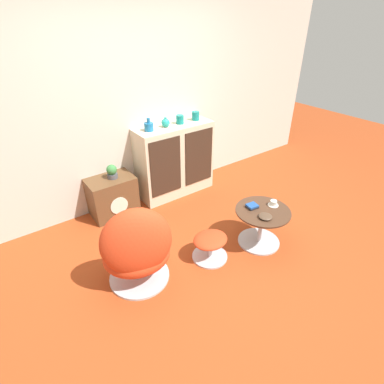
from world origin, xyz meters
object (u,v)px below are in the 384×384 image
egg_chair (137,250)px  book_stack (252,206)px  ottoman (210,243)px  teacup (273,203)px  coffee_table (261,224)px  potted_plant (112,172)px  vase_inner_right (180,119)px  sideboard (175,160)px  vase_leftmost (149,126)px  bowl (265,216)px  tv_console (113,196)px  vase_inner_left (166,123)px  vase_rightmost (196,116)px

egg_chair → book_stack: (1.32, -0.17, 0.05)m
ottoman → teacup: teacup is taller
coffee_table → potted_plant: bearing=124.6°
vase_inner_right → potted_plant: size_ratio=0.64×
sideboard → book_stack: 1.41m
egg_chair → vase_leftmost: size_ratio=5.54×
sideboard → potted_plant: 0.92m
vase_leftmost → book_stack: size_ratio=1.26×
bowl → coffee_table: bearing=51.1°
tv_console → vase_inner_right: bearing=-0.4°
potted_plant → bowl: (0.97, -1.63, -0.14)m
sideboard → coffee_table: sideboard is taller
bowl → vase_leftmost: bearing=104.5°
potted_plant → book_stack: bearing=-54.9°
sideboard → vase_leftmost: 0.66m
vase_inner_right → book_stack: bearing=-90.8°
teacup → ottoman: bearing=169.9°
tv_console → vase_inner_left: size_ratio=4.62×
egg_chair → vase_inner_left: 1.79m
sideboard → teacup: sideboard is taller
vase_leftmost → ottoman: bearing=-94.4°
egg_chair → ottoman: 0.81m
vase_leftmost → vase_inner_right: 0.47m
potted_plant → tv_console: bearing=-178.8°
egg_chair → vase_inner_left: vase_inner_left is taller
tv_console → vase_inner_right: 1.33m
potted_plant → bowl: potted_plant is taller
coffee_table → bowl: (-0.08, -0.10, 0.20)m
egg_chair → bowl: size_ratio=6.21×
egg_chair → potted_plant: 1.30m
sideboard → tv_console: (-0.95, 0.01, -0.25)m
ottoman → bowl: (0.53, -0.25, 0.27)m
tv_console → vase_leftmost: size_ratio=3.56×
tv_console → vase_inner_left: bearing=-0.5°
vase_leftmost → bowl: size_ratio=1.12×
sideboard → ottoman: (-0.47, -1.37, -0.31)m
vase_rightmost → bowl: (-0.30, -1.62, -0.60)m
vase_leftmost → vase_rightmost: (0.72, 0.00, 0.00)m
vase_inner_right → vase_rightmost: bearing=0.0°
potted_plant → vase_rightmost: bearing=-0.4°
tv_console → potted_plant: potted_plant is taller
vase_inner_right → teacup: bearing=-82.4°
sideboard → vase_rightmost: vase_rightmost is taller
ottoman → coffee_table: 0.63m
ottoman → vase_rightmost: bearing=59.0°
vase_leftmost → book_stack: (0.45, -1.41, -0.60)m
egg_chair → bowl: bearing=-16.5°
vase_inner_left → sideboard: bearing=-1.9°
bowl → book_stack: bearing=82.6°
coffee_table → vase_inner_right: (-0.04, 1.52, 0.80)m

